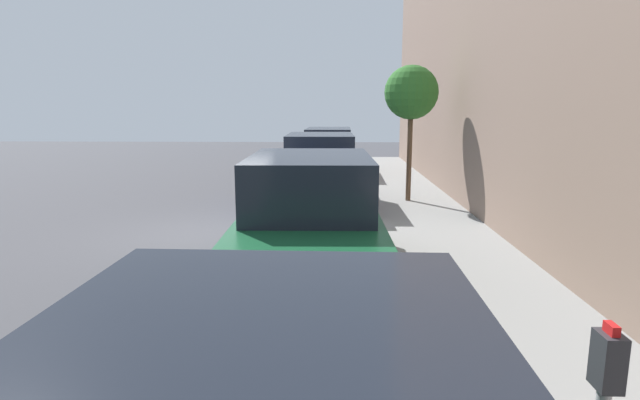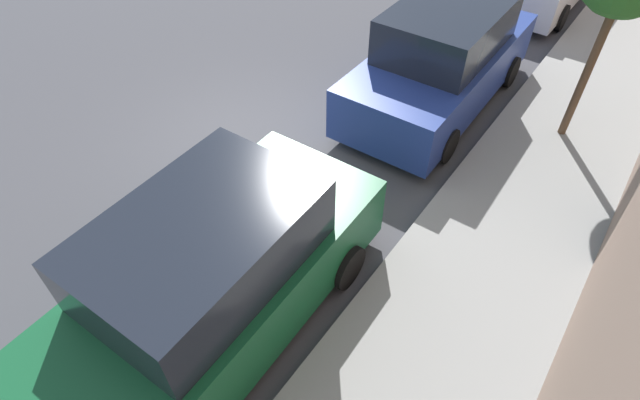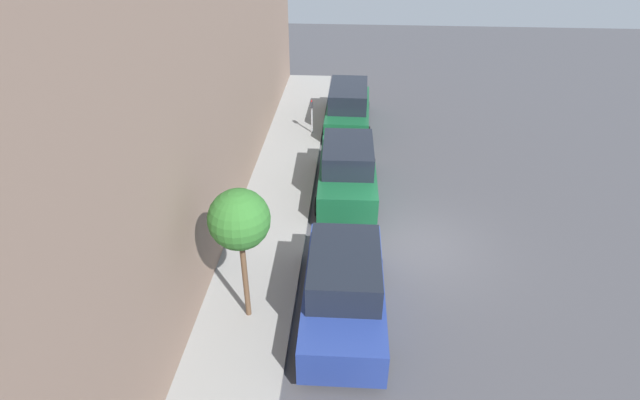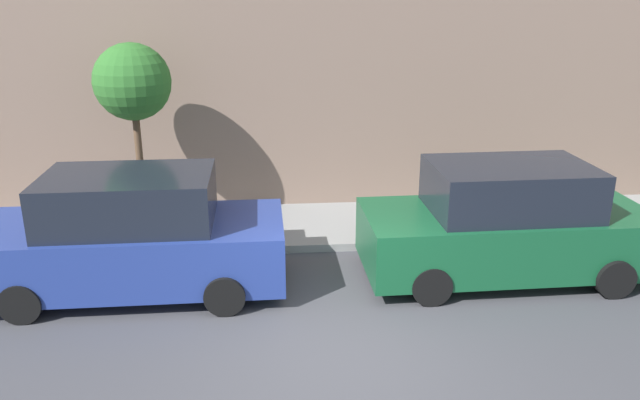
{
  "view_description": "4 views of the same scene",
  "coord_description": "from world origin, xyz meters",
  "px_view_note": "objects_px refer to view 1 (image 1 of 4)",
  "views": [
    {
      "loc": [
        2.64,
        -10.2,
        2.64
      ],
      "look_at": [
        2.35,
        -1.24,
        1.0
      ],
      "focal_mm": 28.0,
      "sensor_mm": 36.0,
      "label": 1
    },
    {
      "loc": [
        5.32,
        -5.07,
        5.73
      ],
      "look_at": [
        2.56,
        -1.26,
        1.0
      ],
      "focal_mm": 28.0,
      "sensor_mm": 36.0,
      "label": 2
    },
    {
      "loc": [
        2.15,
        12.6,
        9.38
      ],
      "look_at": [
        3.09,
        -0.85,
        1.0
      ],
      "focal_mm": 28.0,
      "sensor_mm": 36.0,
      "label": 3
    },
    {
      "loc": [
        -7.25,
        0.92,
        4.69
      ],
      "look_at": [
        3.62,
        0.02,
        1.0
      ],
      "focal_mm": 35.0,
      "sensor_mm": 36.0,
      "label": 4
    }
  ],
  "objects_px": {
    "parked_suv_second": "(310,226)",
    "street_tree": "(411,93)",
    "parked_minivan_fourth": "(329,153)",
    "parked_suv_third": "(320,173)"
  },
  "relations": [
    {
      "from": "parked_suv_second",
      "to": "street_tree",
      "type": "bearing_deg",
      "value": 69.88
    },
    {
      "from": "parked_suv_second",
      "to": "parked_suv_third",
      "type": "relative_size",
      "value": 1.0
    },
    {
      "from": "parked_suv_second",
      "to": "parked_minivan_fourth",
      "type": "bearing_deg",
      "value": 89.68
    },
    {
      "from": "parked_suv_second",
      "to": "parked_minivan_fourth",
      "type": "height_order",
      "value": "parked_suv_second"
    },
    {
      "from": "parked_suv_second",
      "to": "parked_minivan_fourth",
      "type": "distance_m",
      "value": 12.29
    },
    {
      "from": "parked_suv_second",
      "to": "street_tree",
      "type": "height_order",
      "value": "street_tree"
    },
    {
      "from": "parked_minivan_fourth",
      "to": "street_tree",
      "type": "bearing_deg",
      "value": -68.58
    },
    {
      "from": "parked_suv_third",
      "to": "parked_minivan_fourth",
      "type": "distance_m",
      "value": 6.13
    },
    {
      "from": "parked_suv_second",
      "to": "street_tree",
      "type": "distance_m",
      "value": 7.18
    },
    {
      "from": "parked_suv_third",
      "to": "street_tree",
      "type": "height_order",
      "value": "street_tree"
    }
  ]
}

